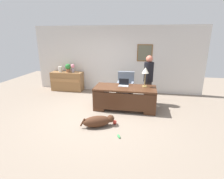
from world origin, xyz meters
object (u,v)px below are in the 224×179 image
desk (125,97)px  dog_toy_bone (119,136)px  person_standing (148,80)px  potted_plant (68,68)px  credenza (67,81)px  laptop (124,84)px  desk_lamp (145,72)px  dog_toy_ball (115,122)px  vase_empty (60,69)px  vase_with_flowers (73,67)px  dog_lying (98,121)px  armchair (125,87)px

desk → dog_toy_bone: size_ratio=12.20×
person_standing → potted_plant: (-3.33, 0.97, 0.14)m
credenza → laptop: laptop is taller
laptop → desk_lamp: (0.68, 0.00, 0.44)m
desk → potted_plant: (-2.61, 1.60, 0.60)m
laptop → dog_toy_bone: (0.13, -1.89, -0.77)m
person_standing → dog_toy_ball: person_standing is taller
credenza → dog_toy_bone: 4.32m
vase_empty → potted_plant: bearing=0.0°
credenza → desk_lamp: desk_lamp is taller
desk_lamp → potted_plant: size_ratio=1.73×
vase_with_flowers → dog_toy_bone: bearing=-53.3°
laptop → dog_toy_ball: size_ratio=2.98×
laptop → vase_with_flowers: size_ratio=0.91×
dog_lying → vase_empty: (-2.44, 2.90, 0.77)m
desk → credenza: (-2.70, 1.60, -0.00)m
desk → vase_with_flowers: bearing=146.4°
person_standing → dog_toy_bone: (-0.66, -2.34, -0.85)m
potted_plant → dog_toy_ball: bearing=-47.4°
desk → person_standing: size_ratio=1.16×
desk_lamp → person_standing: bearing=76.1°
laptop → vase_empty: 3.25m
credenza → laptop: (2.63, -1.42, 0.39)m
dog_toy_bone → vase_with_flowers: bearing=126.7°
dog_toy_bone → dog_toy_ball: bearing=108.2°
laptop → credenza: bearing=151.6°
person_standing → dog_lying: size_ratio=1.98×
armchair → dog_toy_bone: bearing=-86.8°
dog_lying → desk: bearing=67.1°
dog_toy_bone → dog_lying: bearing=145.8°
dog_lying → vase_empty: bearing=130.1°
desk → desk_lamp: 1.04m
desk_lamp → dog_toy_bone: bearing=-106.1°
desk_lamp → armchair: bearing=132.2°
dog_lying → desk_lamp: 2.16m
potted_plant → dog_toy_ball: (2.47, -2.68, -0.95)m
vase_with_flowers → person_standing: bearing=-17.3°
desk_lamp → vase_with_flowers: 3.34m
desk → potted_plant: size_ratio=5.41×
dog_lying → vase_with_flowers: size_ratio=2.41×
laptop → vase_with_flowers: 2.74m
dog_lying → vase_with_flowers: bearing=122.6°
desk → vase_empty: vase_empty is taller
dog_toy_ball → desk_lamp: bearing=59.2°
dog_toy_ball → desk: bearing=82.3°
vase_with_flowers → vase_empty: (-0.58, 0.00, -0.09)m
person_standing → potted_plant: 3.47m
credenza → armchair: bearing=-14.0°
credenza → vase_empty: vase_empty is taller
desk_lamp → dog_toy_bone: size_ratio=3.91×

